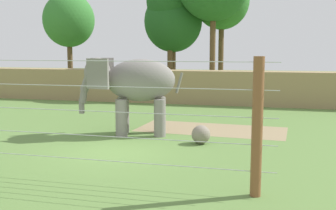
# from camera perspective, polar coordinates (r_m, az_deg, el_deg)

# --- Properties ---
(ground_plane) EXTENTS (120.00, 120.00, 0.00)m
(ground_plane) POSITION_cam_1_polar(r_m,az_deg,el_deg) (14.56, -7.63, -6.42)
(ground_plane) COLOR #5B7F3D
(dirt_patch) EXTENTS (6.70, 3.34, 0.01)m
(dirt_patch) POSITION_cam_1_polar(r_m,az_deg,el_deg) (18.43, 6.07, -3.39)
(dirt_patch) COLOR #937F5B
(dirt_patch) RESTS_ON ground
(embankment_wall) EXTENTS (36.00, 1.80, 2.18)m
(embankment_wall) POSITION_cam_1_polar(r_m,az_deg,el_deg) (27.35, 3.17, 2.56)
(embankment_wall) COLOR #997F56
(embankment_wall) RESTS_ON ground
(elephant) EXTENTS (4.25, 2.33, 3.23)m
(elephant) POSITION_cam_1_polar(r_m,az_deg,el_deg) (17.01, -4.93, 2.97)
(elephant) COLOR gray
(elephant) RESTS_ON ground
(enrichment_ball) EXTENTS (0.71, 0.71, 0.71)m
(enrichment_ball) POSITION_cam_1_polar(r_m,az_deg,el_deg) (15.53, 4.62, -4.13)
(enrichment_ball) COLOR gray
(enrichment_ball) RESTS_ON ground
(cable_fence) EXTENTS (11.07, 0.26, 3.39)m
(cable_fence) POSITION_cam_1_polar(r_m,az_deg,el_deg) (11.33, -14.01, -1.82)
(cable_fence) COLOR brown
(cable_fence) RESTS_ON ground
(tree_far_left) EXTENTS (3.79, 3.79, 9.40)m
(tree_far_left) POSITION_cam_1_polar(r_m,az_deg,el_deg) (33.65, 0.29, 14.16)
(tree_far_left) COLOR brown
(tree_far_left) RESTS_ON ground
(tree_left_of_centre) EXTENTS (4.72, 4.72, 8.31)m
(tree_left_of_centre) POSITION_cam_1_polar(r_m,az_deg,el_deg) (34.04, 0.72, 11.53)
(tree_left_of_centre) COLOR brown
(tree_left_of_centre) RESTS_ON ground
(tree_behind_wall) EXTENTS (4.50, 4.50, 9.91)m
(tree_behind_wall) POSITION_cam_1_polar(r_m,az_deg,el_deg) (34.75, 7.53, 14.19)
(tree_behind_wall) COLOR brown
(tree_behind_wall) RESTS_ON ground
(tree_right_of_centre) EXTENTS (4.35, 4.35, 8.34)m
(tree_right_of_centre) POSITION_cam_1_polar(r_m,az_deg,el_deg) (36.34, -13.68, 11.41)
(tree_right_of_centre) COLOR brown
(tree_right_of_centre) RESTS_ON ground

